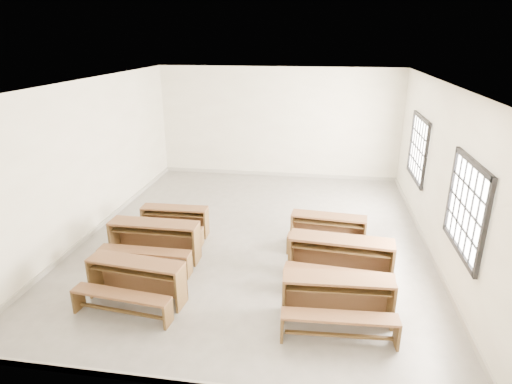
% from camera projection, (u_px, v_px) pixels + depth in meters
% --- Properties ---
extents(room, '(8.50, 8.50, 3.20)m').
position_uv_depth(room, '(261.00, 137.00, 8.34)').
color(room, gray).
rests_on(room, ground).
extents(desk_set_0, '(1.63, 0.97, 0.70)m').
position_uv_depth(desk_set_0, '(135.00, 279.00, 6.73)').
color(desk_set_0, brown).
rests_on(desk_set_0, ground).
extents(desk_set_1, '(1.68, 0.88, 0.75)m').
position_uv_depth(desk_set_1, '(154.00, 239.00, 7.99)').
color(desk_set_1, brown).
rests_on(desk_set_1, ground).
extents(desk_set_2, '(1.41, 0.76, 0.63)m').
position_uv_depth(desk_set_2, '(174.00, 219.00, 9.01)').
color(desk_set_2, brown).
rests_on(desk_set_2, ground).
extents(desk_set_3, '(1.65, 0.92, 0.72)m').
position_uv_depth(desk_set_3, '(337.00, 297.00, 6.23)').
color(desk_set_3, brown).
rests_on(desk_set_3, ground).
extents(desk_set_4, '(1.82, 1.05, 0.79)m').
position_uv_depth(desk_set_4, '(340.00, 257.00, 7.27)').
color(desk_set_4, brown).
rests_on(desk_set_4, ground).
extents(desk_set_5, '(1.54, 0.90, 0.67)m').
position_uv_depth(desk_set_5, '(328.00, 229.00, 8.51)').
color(desk_set_5, brown).
rests_on(desk_set_5, ground).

